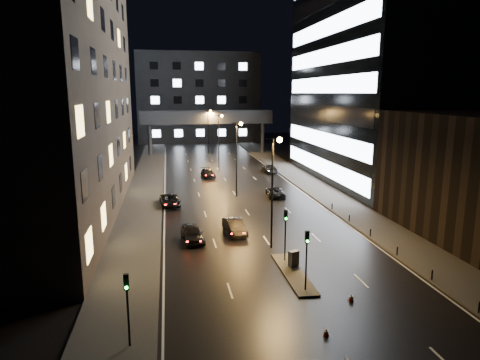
{
  "coord_description": "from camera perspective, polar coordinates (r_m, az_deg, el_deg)",
  "views": [
    {
      "loc": [
        -9.05,
        -28.15,
        13.93
      ],
      "look_at": [
        -0.92,
        19.74,
        4.0
      ],
      "focal_mm": 32.0,
      "sensor_mm": 36.0,
      "label": 1
    }
  ],
  "objects": [
    {
      "name": "streetlight_mid_a",
      "position": [
        57.38,
        -0.32,
        4.11
      ],
      "size": [
        1.45,
        0.5,
        10.15
      ],
      "color": "black",
      "rests_on": "ground"
    },
    {
      "name": "building_right_glass",
      "position": [
        73.13,
        19.13,
        17.68
      ],
      "size": [
        20.0,
        36.0,
        45.0
      ],
      "primitive_type": "cube",
      "color": "black",
      "rests_on": "ground"
    },
    {
      "name": "streetlight_near",
      "position": [
        38.03,
        4.57,
        0.25
      ],
      "size": [
        1.45,
        0.5,
        10.15
      ],
      "color": "black",
      "rests_on": "ground"
    },
    {
      "name": "sidewalk_right",
      "position": [
        68.14,
        9.01,
        -0.32
      ],
      "size": [
        5.0,
        110.0,
        0.15
      ],
      "primitive_type": "cube",
      "color": "#383533",
      "rests_on": "ground"
    },
    {
      "name": "bollard_row",
      "position": [
        41.86,
        18.52,
        -7.85
      ],
      "size": [
        0.12,
        25.12,
        0.9
      ],
      "color": "black",
      "rests_on": "ground"
    },
    {
      "name": "traffic_signal_near",
      "position": [
        35.64,
        6.08,
        -6.22
      ],
      "size": [
        0.28,
        0.34,
        4.4
      ],
      "color": "black",
      "rests_on": "median_island"
    },
    {
      "name": "car_away_b",
      "position": [
        43.19,
        -0.73,
        -6.22
      ],
      "size": [
        2.09,
        4.69,
        1.5
      ],
      "primitive_type": "imported",
      "rotation": [
        0.0,
        0.0,
        0.11
      ],
      "color": "black",
      "rests_on": "ground"
    },
    {
      "name": "car_away_c",
      "position": [
        54.27,
        -9.3,
        -2.71
      ],
      "size": [
        2.78,
        5.25,
        1.4
      ],
      "primitive_type": "imported",
      "rotation": [
        0.0,
        0.0,
        0.09
      ],
      "color": "black",
      "rests_on": "ground"
    },
    {
      "name": "streetlight_mid_b",
      "position": [
        77.06,
        -2.74,
        6.01
      ],
      "size": [
        1.45,
        0.5,
        10.15
      ],
      "color": "black",
      "rests_on": "ground"
    },
    {
      "name": "skybridge",
      "position": [
        98.72,
        -4.41,
        8.28
      ],
      "size": [
        30.0,
        3.0,
        10.0
      ],
      "color": "#333335",
      "rests_on": "ground"
    },
    {
      "name": "building_far",
      "position": [
        126.48,
        -5.64,
        10.85
      ],
      "size": [
        34.0,
        14.0,
        25.0
      ],
      "primitive_type": "cube",
      "color": "#333335",
      "rests_on": "ground"
    },
    {
      "name": "building_right_low",
      "position": [
        47.82,
        27.96,
        0.65
      ],
      "size": [
        10.0,
        18.0,
        12.0
      ],
      "primitive_type": "cube",
      "color": "black",
      "rests_on": "ground"
    },
    {
      "name": "car_toward_b",
      "position": [
        76.05,
        3.92,
        1.51
      ],
      "size": [
        2.42,
        5.0,
        1.4
      ],
      "primitive_type": "imported",
      "rotation": [
        0.0,
        0.0,
        3.24
      ],
      "color": "black",
      "rests_on": "ground"
    },
    {
      "name": "car_away_d",
      "position": [
        71.98,
        -4.29,
        0.92
      ],
      "size": [
        2.4,
        4.89,
        1.37
      ],
      "primitive_type": "imported",
      "rotation": [
        0.0,
        0.0,
        0.1
      ],
      "color": "black",
      "rests_on": "ground"
    },
    {
      "name": "streetlight_far",
      "position": [
        96.87,
        -4.19,
        7.13
      ],
      "size": [
        1.45,
        0.5,
        10.15
      ],
      "color": "black",
      "rests_on": "ground"
    },
    {
      "name": "traffic_signal_corner",
      "position": [
        24.84,
        -14.8,
        -15.11
      ],
      "size": [
        0.28,
        0.34,
        4.4
      ],
      "color": "black",
      "rests_on": "ground"
    },
    {
      "name": "cone_a",
      "position": [
        26.93,
        11.41,
        -19.26
      ],
      "size": [
        0.39,
        0.39,
        0.47
      ],
      "primitive_type": "cone",
      "rotation": [
        0.0,
        0.0,
        0.08
      ],
      "color": "red",
      "rests_on": "ground"
    },
    {
      "name": "car_away_a",
      "position": [
        41.27,
        -6.36,
        -7.09
      ],
      "size": [
        2.36,
        4.81,
        1.58
      ],
      "primitive_type": "imported",
      "rotation": [
        0.0,
        0.0,
        0.11
      ],
      "color": "black",
      "rests_on": "ground"
    },
    {
      "name": "ground",
      "position": [
        70.14,
        -2.03,
        0.09
      ],
      "size": [
        160.0,
        160.0,
        0.0
      ],
      "primitive_type": "plane",
      "color": "black",
      "rests_on": "ground"
    },
    {
      "name": "traffic_signal_far",
      "position": [
        30.68,
        8.88,
        -9.27
      ],
      "size": [
        0.28,
        0.34,
        4.4
      ],
      "color": "black",
      "rests_on": "median_island"
    },
    {
      "name": "cone_b",
      "position": [
        31.14,
        14.6,
        -14.9
      ],
      "size": [
        0.49,
        0.49,
        0.5
      ],
      "primitive_type": "cone",
      "rotation": [
        0.0,
        0.0,
        -0.27
      ],
      "color": "red",
      "rests_on": "ground"
    },
    {
      "name": "car_toward_a",
      "position": [
        58.52,
        4.74,
        -1.6
      ],
      "size": [
        2.51,
        4.85,
        1.31
      ],
      "primitive_type": "imported",
      "rotation": [
        0.0,
        0.0,
        3.07
      ],
      "color": "black",
      "rests_on": "ground"
    },
    {
      "name": "sidewalk_left",
      "position": [
        64.74,
        -12.47,
        -1.08
      ],
      "size": [
        5.0,
        110.0,
        0.15
      ],
      "primitive_type": "cube",
      "color": "#383533",
      "rests_on": "ground"
    },
    {
      "name": "building_left",
      "position": [
        54.19,
        -25.1,
        16.94
      ],
      "size": [
        15.0,
        48.0,
        40.0
      ],
      "primitive_type": "cube",
      "color": "#2D2319",
      "rests_on": "ground"
    },
    {
      "name": "utility_cabinet",
      "position": [
        35.44,
        7.16,
        -10.32
      ],
      "size": [
        0.92,
        0.75,
        1.26
      ],
      "primitive_type": "cube",
      "rotation": [
        0.0,
        0.0,
        0.42
      ],
      "color": "#525255",
      "rests_on": "median_island"
    },
    {
      "name": "median_island",
      "position": [
        34.47,
        7.11,
        -12.24
      ],
      "size": [
        1.6,
        8.0,
        0.15
      ],
      "primitive_type": "cube",
      "color": "#383533",
      "rests_on": "ground"
    }
  ]
}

